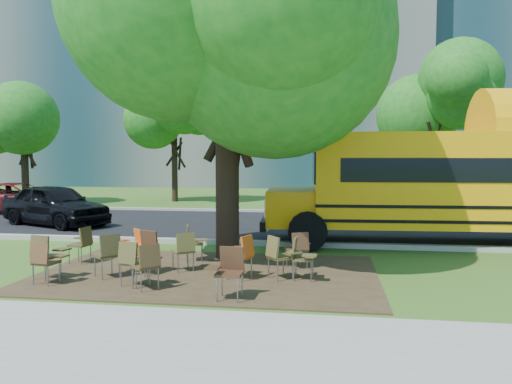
% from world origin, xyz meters
% --- Properties ---
extents(ground, '(160.00, 160.00, 0.00)m').
position_xyz_m(ground, '(0.00, 0.00, 0.00)').
color(ground, '#33531A').
rests_on(ground, ground).
extents(sidewalk, '(60.00, 4.00, 0.04)m').
position_xyz_m(sidewalk, '(0.00, -5.00, 0.02)').
color(sidewalk, gray).
rests_on(sidewalk, ground).
extents(dirt_patch, '(7.00, 4.50, 0.03)m').
position_xyz_m(dirt_patch, '(1.00, -0.50, 0.01)').
color(dirt_patch, '#382819').
rests_on(dirt_patch, ground).
extents(asphalt_road, '(80.00, 8.00, 0.04)m').
position_xyz_m(asphalt_road, '(0.00, 7.00, 0.02)').
color(asphalt_road, black).
rests_on(asphalt_road, ground).
extents(kerb_near, '(80.00, 0.25, 0.14)m').
position_xyz_m(kerb_near, '(0.00, 3.00, 0.07)').
color(kerb_near, gray).
rests_on(kerb_near, ground).
extents(kerb_far, '(80.00, 0.25, 0.14)m').
position_xyz_m(kerb_far, '(0.00, 11.10, 0.07)').
color(kerb_far, gray).
rests_on(kerb_far, ground).
extents(building_main, '(38.00, 16.00, 22.00)m').
position_xyz_m(building_main, '(-8.00, 36.00, 11.00)').
color(building_main, slate).
rests_on(building_main, ground).
extents(bg_tree_0, '(5.20, 5.20, 7.18)m').
position_xyz_m(bg_tree_0, '(-12.00, 13.00, 4.57)').
color(bg_tree_0, black).
rests_on(bg_tree_0, ground).
extents(bg_tree_2, '(4.80, 4.80, 6.62)m').
position_xyz_m(bg_tree_2, '(-5.00, 16.00, 4.21)').
color(bg_tree_2, black).
rests_on(bg_tree_2, ground).
extents(bg_tree_3, '(5.60, 5.60, 7.84)m').
position_xyz_m(bg_tree_3, '(8.00, 14.00, 5.03)').
color(bg_tree_3, black).
rests_on(bg_tree_3, ground).
extents(main_tree, '(7.20, 7.20, 8.97)m').
position_xyz_m(main_tree, '(1.08, 1.15, 5.36)').
color(main_tree, black).
rests_on(main_tree, ground).
extents(chair_0, '(0.60, 0.49, 0.84)m').
position_xyz_m(chair_0, '(-1.82, -1.89, 0.52)').
color(chair_0, '#4E321C').
rests_on(chair_0, ground).
extents(chair_1, '(0.68, 0.54, 0.92)m').
position_xyz_m(chair_1, '(-2.04, -1.50, 0.57)').
color(chair_1, '#463B1E').
rests_on(chair_1, ground).
extents(chair_2, '(0.62, 0.79, 0.92)m').
position_xyz_m(chair_2, '(-0.86, -1.18, 0.57)').
color(chair_2, '#443C1D').
rests_on(chair_2, ground).
extents(chair_3, '(0.72, 0.57, 0.92)m').
position_xyz_m(chair_3, '(-0.30, -0.74, 0.57)').
color(chair_3, '#442718').
rests_on(chair_3, ground).
extents(chair_4, '(0.69, 0.54, 0.89)m').
position_xyz_m(chair_4, '(-0.10, -1.78, 0.55)').
color(chair_4, '#473E1E').
rests_on(chair_4, ground).
extents(chair_5, '(0.60, 0.53, 0.91)m').
position_xyz_m(chair_5, '(1.82, -2.30, 0.56)').
color(chair_5, '#3D2516').
rests_on(chair_5, ground).
extents(chair_6, '(0.56, 0.72, 0.91)m').
position_xyz_m(chair_6, '(1.81, -0.90, 0.56)').
color(chair_6, '#B54A13').
rests_on(chair_6, ground).
extents(chair_7, '(0.76, 0.60, 0.90)m').
position_xyz_m(chair_7, '(2.53, -0.84, 0.55)').
color(chair_7, brown).
rests_on(chair_7, ground).
extents(chair_8, '(0.50, 0.62, 0.86)m').
position_xyz_m(chair_8, '(-2.09, 0.05, 0.53)').
color(chair_8, '#413B1C').
rests_on(chair_8, ground).
extents(chair_9, '(0.67, 0.53, 0.78)m').
position_xyz_m(chair_9, '(-0.99, 0.37, 0.48)').
color(chair_9, '#C84E15').
rests_on(chair_9, ground).
extents(chair_10, '(0.62, 0.59, 0.87)m').
position_xyz_m(chair_10, '(0.36, 0.58, 0.54)').
color(chair_10, brown).
rests_on(chair_10, ground).
extents(chair_11, '(0.58, 0.73, 0.86)m').
position_xyz_m(chair_11, '(0.48, -0.40, 0.53)').
color(chair_11, '#4F4C22').
rests_on(chair_11, ground).
extents(chair_12, '(0.51, 0.58, 0.87)m').
position_xyz_m(chair_12, '(2.96, -0.81, 0.54)').
color(chair_12, '#4D4421').
rests_on(chair_12, ground).
extents(chair_13, '(0.56, 0.69, 0.84)m').
position_xyz_m(chair_13, '(2.86, 0.19, 0.52)').
color(chair_13, '#51301D').
rests_on(chair_13, ground).
extents(chair_14, '(0.60, 0.76, 0.88)m').
position_xyz_m(chair_14, '(0.25, -1.95, 0.54)').
color(chair_14, '#473319').
rests_on(chair_14, ground).
extents(black_car, '(4.77, 3.44, 1.51)m').
position_xyz_m(black_car, '(-6.16, 5.85, 0.75)').
color(black_car, black).
rests_on(black_car, ground).
extents(bg_car_red, '(4.97, 2.57, 1.34)m').
position_xyz_m(bg_car_red, '(-9.92, 9.31, 0.67)').
color(bg_car_red, '#5B0F13').
rests_on(bg_car_red, ground).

